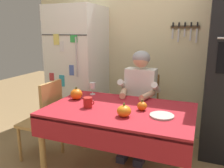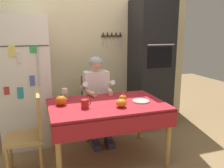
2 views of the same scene
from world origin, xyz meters
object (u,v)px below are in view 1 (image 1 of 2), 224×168
wine_glass (92,86)px  pumpkin_medium (76,94)px  seated_person (139,94)px  serving_tray (162,116)px  pumpkin_large (142,106)px  pumpkin_small (124,111)px  dining_table (119,117)px  chair_left_side (45,117)px  chair_behind_person (142,107)px  coffee_mug (88,103)px  refrigerator (79,71)px

wine_glass → pumpkin_medium: size_ratio=1.03×
seated_person → serving_tray: seated_person is taller
pumpkin_large → wine_glass: bearing=154.8°
pumpkin_large → serving_tray: 0.23m
pumpkin_small → serving_tray: 0.33m
dining_table → chair_left_side: size_ratio=1.51×
serving_tray → seated_person: bearing=120.4°
pumpkin_small → chair_behind_person: bearing=94.6°
chair_left_side → chair_behind_person: bearing=39.4°
seated_person → chair_left_side: 1.12m
chair_left_side → coffee_mug: bearing=-10.0°
chair_left_side → pumpkin_large: chair_left_side is taller
chair_left_side → pumpkin_large: 1.15m
wine_glass → pumpkin_medium: 0.26m
dining_table → pumpkin_large: (0.22, 0.04, 0.13)m
refrigerator → pumpkin_medium: bearing=-61.6°
refrigerator → wine_glass: 0.71m
dining_table → coffee_mug: bearing=-164.5°
refrigerator → chair_behind_person: refrigerator is taller
wine_glass → serving_tray: size_ratio=0.68×
refrigerator → dining_table: (0.95, -0.88, -0.24)m
pumpkin_large → coffee_mug: bearing=-166.4°
dining_table → pumpkin_medium: size_ratio=10.11×
dining_table → seated_person: seated_person is taller
refrigerator → chair_behind_person: size_ratio=1.94×
chair_left_side → pumpkin_medium: size_ratio=6.72×
dining_table → pumpkin_medium: bearing=167.3°
dining_table → serving_tray: size_ratio=6.65×
refrigerator → coffee_mug: size_ratio=15.61×
dining_table → pumpkin_small: 0.25m
seated_person → coffee_mug: bearing=-115.5°
dining_table → chair_left_side: bearing=178.3°
chair_behind_person → seated_person: size_ratio=0.75×
dining_table → pumpkin_small: pumpkin_small is taller
refrigerator → chair_left_side: 0.94m
refrigerator → wine_glass: refrigerator is taller
seated_person → pumpkin_large: seated_person is taller
dining_table → seated_person: (0.03, 0.60, 0.08)m
chair_left_side → wine_glass: chair_left_side is taller
refrigerator → serving_tray: bearing=-34.4°
chair_left_side → wine_glass: (0.44, 0.34, 0.33)m
dining_table → coffee_mug: 0.33m
dining_table → pumpkin_large: bearing=11.1°
chair_behind_person → wine_glass: chair_behind_person is taller
chair_behind_person → serving_tray: chair_behind_person is taller
refrigerator → pumpkin_small: bearing=-44.9°
chair_left_side → wine_glass: bearing=37.6°
dining_table → serving_tray: serving_tray is taller
seated_person → coffee_mug: seated_person is taller
chair_behind_person → serving_tray: 0.96m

